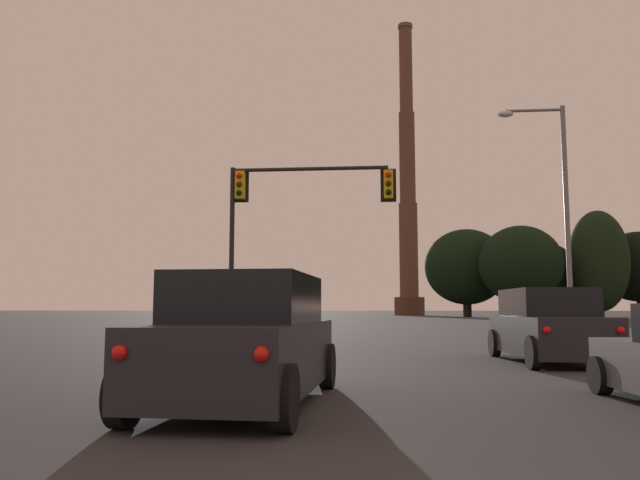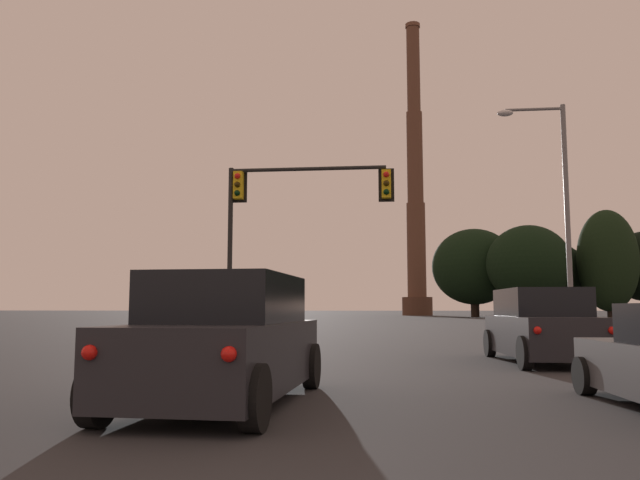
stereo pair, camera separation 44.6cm
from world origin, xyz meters
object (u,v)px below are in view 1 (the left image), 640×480
Objects in this scene: suv_left_lane_second at (247,341)px; suv_right_lane_front at (548,327)px; smokestack at (408,198)px; street_lamp at (557,199)px; traffic_light_overhead_left at (285,207)px.

suv_right_lane_front is at bearing 52.63° from suv_left_lane_second.
smokestack is at bearing 88.23° from suv_left_lane_second.
smokestack is (7.62, 105.04, 20.55)m from suv_left_lane_second.
suv_left_lane_second is 107.30m from smokestack.
street_lamp is at bearing 63.42° from suv_left_lane_second.
street_lamp is at bearing 69.86° from suv_right_lane_front.
traffic_light_overhead_left reaches higher than suv_right_lane_front.
traffic_light_overhead_left reaches higher than suv_left_lane_second.
suv_right_lane_front is 99.74m from smokestack.
street_lamp is (9.11, 16.45, 4.83)m from suv_left_lane_second.
traffic_light_overhead_left is at bearing 98.63° from suv_left_lane_second.
traffic_light_overhead_left is (-7.70, 6.23, 4.19)m from suv_right_lane_front.
suv_left_lane_second is at bearing -83.75° from traffic_light_overhead_left.
street_lamp is at bearing 14.59° from traffic_light_overhead_left.
street_lamp is (10.61, 2.76, 0.63)m from traffic_light_overhead_left.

